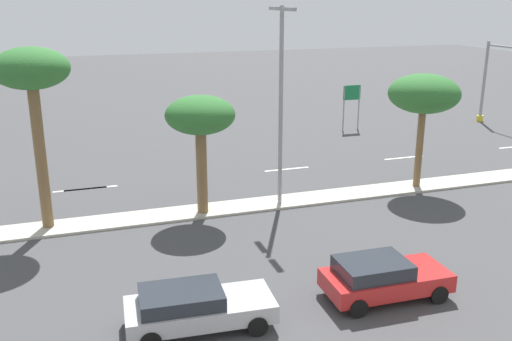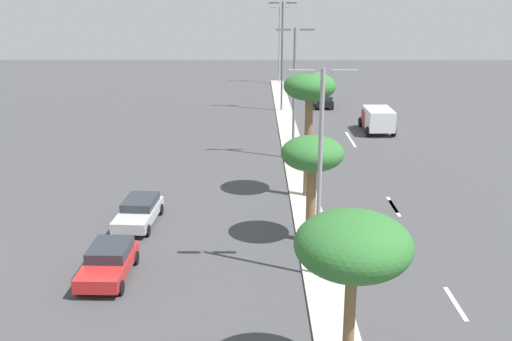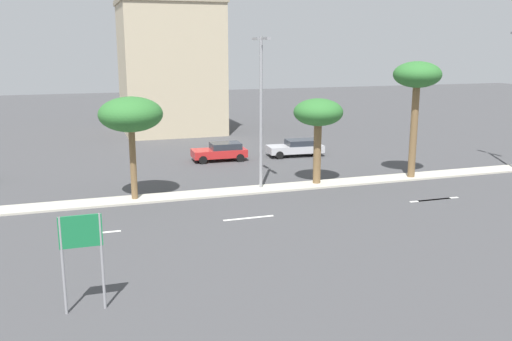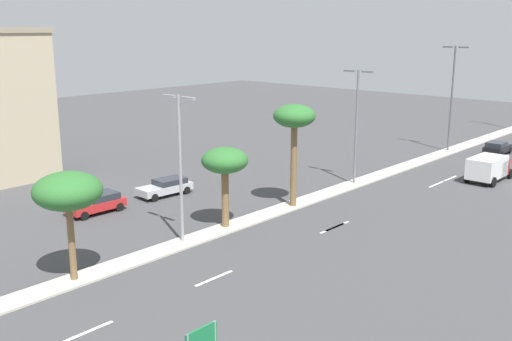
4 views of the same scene
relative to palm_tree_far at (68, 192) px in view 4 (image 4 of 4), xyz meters
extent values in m
plane|color=#424244|center=(0.07, 17.35, -5.08)|extent=(160.00, 160.00, 0.00)
cube|color=#B7B2A3|center=(0.07, 26.77, -5.02)|extent=(1.80, 84.73, 0.12)
cube|color=silver|center=(5.44, -2.68, -5.08)|extent=(0.20, 2.80, 0.01)
cube|color=silver|center=(5.44, 5.40, -5.08)|extent=(0.20, 2.80, 0.01)
cube|color=silver|center=(5.44, 17.33, -5.08)|extent=(0.20, 2.80, 0.01)
cube|color=silver|center=(5.44, 16.77, -5.08)|extent=(0.20, 2.80, 0.01)
cube|color=silver|center=(5.44, 35.41, -5.08)|extent=(0.20, 2.80, 0.01)
cube|color=silver|center=(5.44, 32.74, -5.08)|extent=(0.20, 2.80, 0.01)
cylinder|color=brown|center=(0.00, 0.00, -2.77)|extent=(0.37, 0.37, 4.38)
ellipsoid|color=#2D6B2D|center=(0.00, 0.00, 0.06)|extent=(3.69, 3.69, 2.03)
cylinder|color=brown|center=(-0.15, 11.87, -2.90)|extent=(0.51, 0.51, 4.13)
ellipsoid|color=#2D6B2D|center=(-0.15, 11.87, -0.27)|extent=(3.20, 3.20, 1.76)
cylinder|color=brown|center=(0.26, 18.84, -1.74)|extent=(0.49, 0.49, 6.44)
ellipsoid|color=#2D6B2D|center=(0.26, 18.84, 2.04)|extent=(3.19, 3.19, 1.75)
cylinder|color=gray|center=(-0.19, 7.98, -0.24)|extent=(0.20, 0.20, 9.44)
cube|color=gray|center=(-1.09, 7.98, 4.33)|extent=(1.10, 0.24, 0.16)
cube|color=gray|center=(0.71, 7.98, 4.33)|extent=(1.10, 0.24, 0.16)
cylinder|color=slate|center=(-0.08, 27.92, 0.01)|extent=(0.20, 0.20, 9.95)
cube|color=slate|center=(-0.98, 27.92, 4.83)|extent=(1.10, 0.24, 0.16)
cube|color=slate|center=(0.82, 27.92, 4.83)|extent=(1.10, 0.24, 0.16)
cylinder|color=#515459|center=(-0.19, 47.14, 0.79)|extent=(0.20, 0.20, 11.50)
cube|color=#515459|center=(-1.09, 47.14, 6.39)|extent=(1.10, 0.24, 0.16)
cube|color=#515459|center=(0.71, 47.14, 6.39)|extent=(1.10, 0.24, 0.16)
cube|color=#B2B2B7|center=(-9.63, 14.18, -4.47)|extent=(2.18, 4.71, 0.58)
cube|color=#262B33|center=(-9.59, 14.75, -3.95)|extent=(1.86, 2.63, 0.46)
cylinder|color=black|center=(-8.85, 12.51, -4.76)|extent=(0.26, 0.65, 0.64)
cylinder|color=black|center=(-10.63, 12.63, -4.76)|extent=(0.26, 0.65, 0.64)
cylinder|color=black|center=(-8.63, 15.73, -4.76)|extent=(0.26, 0.65, 0.64)
cylinder|color=black|center=(-10.42, 15.84, -4.76)|extent=(0.26, 0.65, 0.64)
cube|color=black|center=(4.59, 49.14, -4.44)|extent=(2.03, 3.97, 0.65)
cube|color=#262B33|center=(4.60, 48.65, -3.88)|extent=(1.78, 2.20, 0.48)
cylinder|color=black|center=(3.64, 50.48, -4.76)|extent=(0.24, 0.65, 0.64)
cylinder|color=black|center=(5.46, 50.54, -4.76)|extent=(0.24, 0.65, 0.64)
cylinder|color=black|center=(3.72, 47.74, -4.76)|extent=(0.24, 0.65, 0.64)
cylinder|color=black|center=(5.54, 47.80, -4.76)|extent=(0.24, 0.65, 0.64)
cube|color=red|center=(-9.78, 7.69, -4.45)|extent=(2.05, 4.33, 0.62)
cube|color=#262B33|center=(-9.76, 8.22, -3.90)|extent=(1.81, 2.40, 0.49)
cylinder|color=black|center=(-8.89, 6.17, -4.76)|extent=(0.24, 0.65, 0.64)
cylinder|color=black|center=(-10.74, 6.22, -4.76)|extent=(0.24, 0.65, 0.64)
cylinder|color=black|center=(-8.81, 9.16, -4.76)|extent=(0.24, 0.65, 0.64)
cylinder|color=black|center=(-10.66, 9.21, -4.76)|extent=(0.24, 0.65, 0.64)
cube|color=#B21E19|center=(8.34, 37.97, -3.92)|extent=(2.33, 1.93, 1.42)
cube|color=silver|center=(8.34, 36.45, -3.72)|extent=(2.33, 4.11, 1.83)
cylinder|color=black|center=(7.18, 39.21, -4.63)|extent=(0.28, 0.90, 0.90)
cylinder|color=black|center=(9.51, 39.21, -4.63)|extent=(0.28, 0.90, 0.90)
cylinder|color=black|center=(7.18, 35.12, -4.63)|extent=(0.28, 0.90, 0.90)
cylinder|color=black|center=(9.51, 35.12, -4.63)|extent=(0.28, 0.90, 0.90)
camera|label=1|loc=(-25.08, 17.46, 4.87)|focal=40.03mm
camera|label=2|loc=(-3.00, -16.51, 7.54)|focal=40.97mm
camera|label=3|loc=(32.43, -3.05, 3.92)|focal=38.87mm
camera|label=4|loc=(27.70, -15.63, 8.51)|focal=41.55mm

